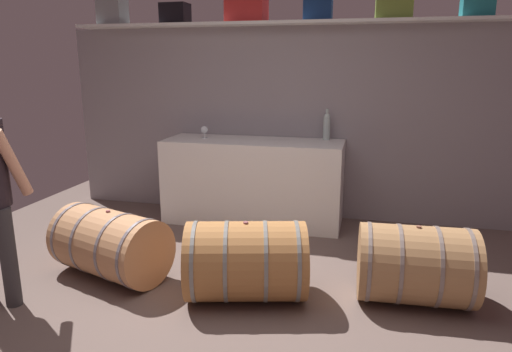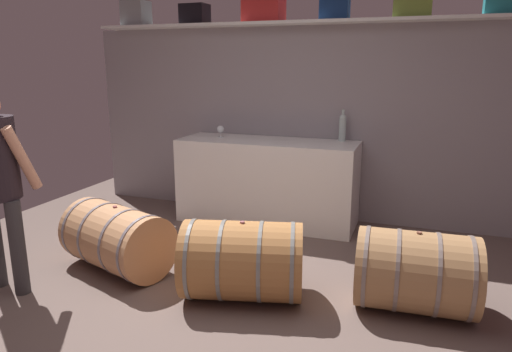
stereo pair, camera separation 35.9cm
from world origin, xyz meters
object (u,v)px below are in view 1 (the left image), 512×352
at_px(wine_barrel_near, 246,261).
at_px(toolcase_red, 246,7).
at_px(toolcase_navy, 318,5).
at_px(wine_bottle_clear, 327,126).
at_px(work_cabinet, 253,181).
at_px(wine_glass, 204,130).
at_px(toolcase_olive, 394,8).
at_px(wine_barrel_far, 416,265).
at_px(toolcase_grey, 113,12).
at_px(wine_barrel_flank, 111,244).
at_px(toolcase_teal, 478,0).
at_px(toolcase_black, 175,14).

bearing_deg(wine_barrel_near, toolcase_red, 90.12).
relative_size(toolcase_navy, wine_bottle_clear, 0.90).
relative_size(toolcase_red, work_cabinet, 0.22).
bearing_deg(wine_glass, toolcase_olive, 5.74).
relative_size(work_cabinet, wine_barrel_far, 2.30).
bearing_deg(toolcase_olive, toolcase_navy, 178.34).
bearing_deg(toolcase_grey, toolcase_red, 0.02).
bearing_deg(wine_barrel_flank, toolcase_teal, 51.18).
height_order(toolcase_navy, wine_barrel_near, toolcase_navy).
distance_m(toolcase_navy, wine_barrel_flank, 3.14).
bearing_deg(toolcase_navy, wine_barrel_far, -60.49).
distance_m(toolcase_red, work_cabinet, 1.89).
relative_size(toolcase_black, toolcase_teal, 0.91).
bearing_deg(toolcase_olive, toolcase_black, 178.34).
bearing_deg(wine_barrel_far, toolcase_olive, 94.25).
bearing_deg(wine_glass, toolcase_grey, 170.28).
bearing_deg(wine_glass, wine_barrel_flank, -98.04).
bearing_deg(wine_bottle_clear, wine_glass, -171.61).
distance_m(work_cabinet, wine_bottle_clear, 1.02).
distance_m(toolcase_grey, wine_barrel_near, 3.54).
height_order(toolcase_black, toolcase_navy, toolcase_navy).
bearing_deg(toolcase_navy, work_cabinet, -158.99).
relative_size(toolcase_grey, wine_bottle_clear, 0.86).
height_order(toolcase_olive, wine_barrel_far, toolcase_olive).
bearing_deg(wine_barrel_flank, wine_barrel_near, 13.95).
xyz_separation_m(toolcase_red, toolcase_olive, (1.53, 0.00, -0.05)).
relative_size(toolcase_teal, wine_barrel_near, 0.32).
bearing_deg(wine_barrel_near, toolcase_navy, 68.21).
xyz_separation_m(toolcase_navy, wine_barrel_near, (-0.26, -1.99, -2.03)).
xyz_separation_m(toolcase_navy, wine_barrel_far, (0.98, -1.74, -2.04)).
bearing_deg(wine_barrel_flank, toolcase_navy, 71.28).
relative_size(wine_glass, wine_barrel_flank, 0.12).
height_order(toolcase_teal, wine_barrel_far, toolcase_teal).
distance_m(wine_bottle_clear, wine_barrel_far, 2.09).
bearing_deg(toolcase_grey, toolcase_black, 0.02).
xyz_separation_m(toolcase_red, wine_barrel_near, (0.52, -1.99, -2.03)).
distance_m(toolcase_red, wine_barrel_far, 3.20).
distance_m(toolcase_navy, toolcase_olive, 0.76).
distance_m(toolcase_navy, wine_barrel_near, 2.85).
relative_size(toolcase_grey, wine_barrel_far, 0.34).
xyz_separation_m(toolcase_red, toolcase_navy, (0.77, 0.00, -0.00)).
bearing_deg(wine_glass, toolcase_black, 152.52).
bearing_deg(toolcase_teal, wine_glass, -175.26).
relative_size(wine_glass, wine_barrel_far, 0.16).
relative_size(toolcase_navy, wine_glass, 2.30).
bearing_deg(toolcase_olive, wine_bottle_clear, 178.29).
distance_m(wine_barrel_near, wine_barrel_far, 1.26).
bearing_deg(toolcase_grey, toolcase_navy, 0.02).
xyz_separation_m(toolcase_navy, wine_bottle_clear, (0.13, 0.00, -1.25)).
xyz_separation_m(wine_glass, wine_barrel_far, (2.20, -1.54, -0.72)).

